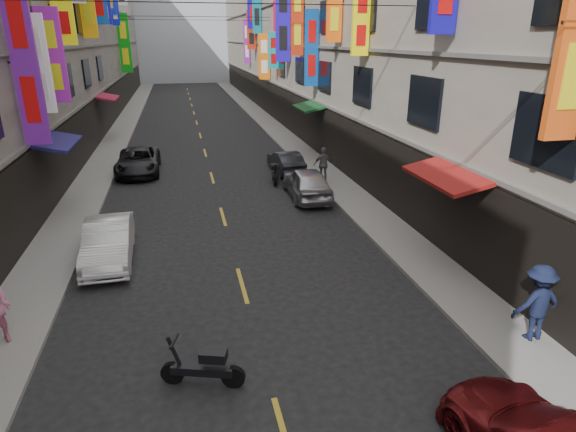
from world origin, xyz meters
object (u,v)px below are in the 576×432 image
car_right_mid (307,183)px  car_right_far (286,162)px  scooter_far_right (275,174)px  pedestrian_rnear (538,303)px  car_left_far (138,161)px  pedestrian_rfar (324,164)px  car_left_mid (108,242)px  scooter_crossing (204,367)px

car_right_mid → car_right_far: (0.00, 4.43, -0.11)m
scooter_far_right → car_right_far: bearing=-111.0°
car_right_mid → pedestrian_rnear: size_ratio=2.19×
scooter_far_right → car_right_far: (0.94, 1.67, 0.15)m
car_left_far → car_right_mid: car_right_mid is taller
pedestrian_rnear → pedestrian_rfar: 14.10m
car_right_mid → car_right_far: car_right_mid is taller
car_left_mid → pedestrian_rfar: pedestrian_rfar is taller
car_right_mid → scooter_crossing: bearing=67.3°
pedestrian_rnear → scooter_far_right: bearing=-78.5°
scooter_far_right → pedestrian_rfar: pedestrian_rfar is taller
car_left_mid → car_right_far: car_left_mid is taller
car_right_far → pedestrian_rfar: size_ratio=2.11×
car_right_mid → pedestrian_rfar: size_ratio=2.43×
pedestrian_rfar → car_left_mid: bearing=40.7°
scooter_crossing → pedestrian_rnear: bearing=-73.0°
car_right_far → car_left_far: bearing=-16.0°
pedestrian_rfar → car_left_far: bearing=-20.4°
car_right_far → pedestrian_rfar: 2.79m
scooter_far_right → car_left_mid: 10.54m
scooter_crossing → pedestrian_rnear: (7.76, -0.16, 0.63)m
scooter_far_right → car_right_mid: 2.93m
scooter_crossing → car_left_mid: (-2.66, 6.79, 0.23)m
car_right_mid → car_left_far: bearing=-36.7°
scooter_far_right → car_left_mid: size_ratio=0.44×
scooter_crossing → scooter_far_right: size_ratio=0.97×
pedestrian_rnear → pedestrian_rfar: bearing=-87.2°
scooter_far_right → car_right_far: 1.93m
car_left_far → car_right_far: bearing=-12.1°
scooter_crossing → pedestrian_rnear: size_ratio=0.92×
scooter_crossing → car_right_mid: car_right_mid is taller
car_left_mid → scooter_crossing: bearing=-70.6°
scooter_crossing → car_left_far: size_ratio=0.37×
scooter_crossing → car_left_mid: bearing=39.5°
car_right_mid → pedestrian_rfar: pedestrian_rfar is taller
car_right_far → scooter_crossing: bearing=68.1°
car_right_mid → car_left_mid: bearing=33.9°
car_left_far → pedestrian_rnear: bearing=-60.5°
car_left_mid → car_right_far: size_ratio=1.13×
scooter_far_right → pedestrian_rfar: size_ratio=1.05×
car_right_mid → scooter_far_right: bearing=-69.6°
car_left_far → pedestrian_rfar: pedestrian_rfar is taller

